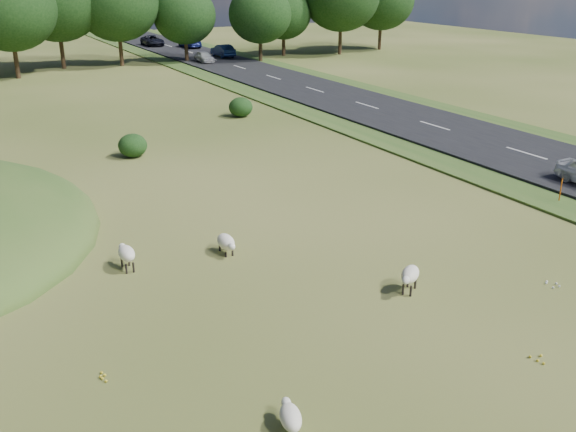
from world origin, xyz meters
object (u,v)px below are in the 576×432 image
object	(u,v)px
sheep_2	(226,242)
car_2	(190,42)
sheep_1	(410,275)
car_1	(152,41)
sheep_3	(126,253)
car_5	(204,57)
marker_post	(561,191)
car_4	(223,51)
sheep_0	(290,416)

from	to	relation	value
sheep_2	car_2	size ratio (longest dim) A/B	0.27
sheep_1	car_1	bearing A→B (deg)	-137.77
sheep_3	car_1	bearing A→B (deg)	-17.89
sheep_3	car_5	size ratio (longest dim) A/B	0.35
car_1	car_2	distance (m)	6.01
marker_post	car_4	distance (m)	55.73
marker_post	car_2	bearing A→B (deg)	84.28
sheep_3	car_2	world-z (taller)	car_2
car_2	car_4	world-z (taller)	car_4
sheep_1	car_5	bearing A→B (deg)	-141.47
sheep_2	car_1	size ratio (longest dim) A/B	0.27
car_5	car_2	bearing A→B (deg)	75.50
sheep_3	car_4	xyz separation A→B (m)	(26.39, 52.70, 0.34)
sheep_1	car_1	world-z (taller)	car_1
marker_post	car_2	world-z (taller)	car_2
car_4	car_5	xyz separation A→B (m)	(-3.80, -3.36, -0.12)
car_4	car_1	bearing A→B (deg)	-76.63
car_2	car_1	bearing A→B (deg)	-50.80
sheep_0	sheep_3	distance (m)	10.59
sheep_1	sheep_3	size ratio (longest dim) A/B	1.00
sheep_2	sheep_3	world-z (taller)	sheep_3
marker_post	car_1	distance (m)	71.38
marker_post	sheep_1	bearing A→B (deg)	-162.69
sheep_2	car_1	bearing A→B (deg)	166.81
sheep_0	sheep_1	size ratio (longest dim) A/B	0.96
sheep_3	car_4	world-z (taller)	car_4
car_2	car_4	size ratio (longest dim) A/B	1.11
sheep_3	car_2	xyz separation A→B (m)	(26.39, 64.03, 0.32)
sheep_0	car_2	bearing A→B (deg)	-2.01
sheep_1	sheep_2	bearing A→B (deg)	-91.20
car_5	sheep_3	bearing A→B (deg)	-114.61
car_1	sheep_2	bearing A→B (deg)	-105.26
sheep_2	sheep_3	xyz separation A→B (m)	(-3.72, 0.46, 0.16)
sheep_0	car_4	bearing A→B (deg)	-5.09
car_2	sheep_1	bearing A→B (deg)	75.27
sheep_0	sheep_2	xyz separation A→B (m)	(2.74, 10.08, 0.06)
sheep_0	car_2	world-z (taller)	car_2
marker_post	car_2	distance (m)	66.99
sheep_0	sheep_3	size ratio (longest dim) A/B	0.95
sheep_3	car_1	distance (m)	72.31
car_1	car_4	xyz separation A→B (m)	(3.80, -15.99, 0.05)
marker_post	car_1	xyz separation A→B (m)	(2.87, 71.32, 0.33)
sheep_0	car_5	bearing A→B (deg)	-3.04
sheep_3	car_2	distance (m)	69.25
sheep_1	car_4	world-z (taller)	car_4
car_2	car_5	size ratio (longest dim) A/B	1.36
car_2	car_4	xyz separation A→B (m)	(0.00, -11.33, 0.02)
marker_post	sheep_3	xyz separation A→B (m)	(-19.72, 2.63, 0.04)
sheep_0	car_5	xyz separation A→B (m)	(21.62, 59.88, 0.45)
marker_post	sheep_3	world-z (taller)	marker_post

